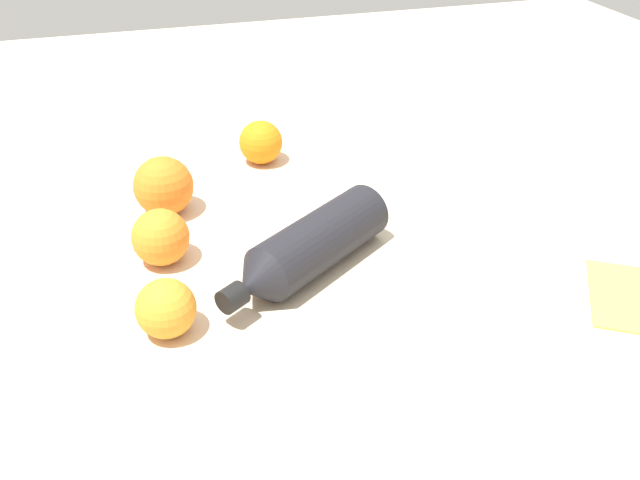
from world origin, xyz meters
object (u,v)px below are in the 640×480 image
(orange_0, at_px, (166,308))
(orange_1, at_px, (261,142))
(orange_3, at_px, (164,186))
(water_bottle, at_px, (309,248))
(orange_2, at_px, (161,237))

(orange_0, relative_size, orange_1, 0.95)
(orange_1, bearing_deg, orange_0, 154.06)
(orange_3, bearing_deg, orange_1, -53.76)
(water_bottle, bearing_deg, orange_0, -13.38)
(orange_1, distance_m, orange_2, 0.31)
(orange_2, bearing_deg, water_bottle, -113.41)
(water_bottle, distance_m, orange_0, 0.19)
(orange_0, bearing_deg, orange_3, -5.15)
(orange_2, distance_m, orange_3, 0.13)
(water_bottle, relative_size, orange_0, 3.71)
(orange_0, relative_size, orange_2, 0.92)
(water_bottle, xyz_separation_m, orange_2, (0.07, 0.17, 0.00))
(water_bottle, height_order, orange_1, water_bottle)
(orange_1, distance_m, orange_3, 0.20)
(orange_0, height_order, orange_2, orange_2)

